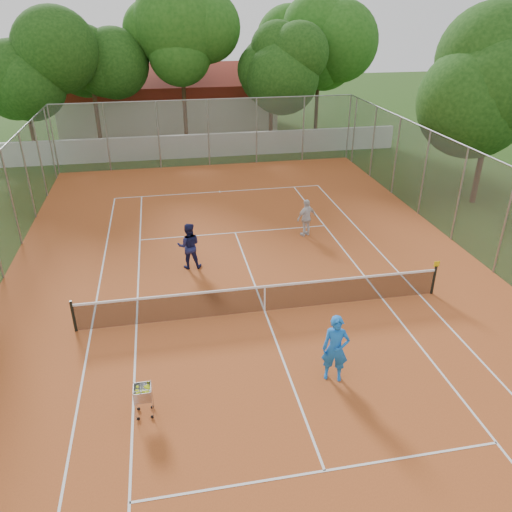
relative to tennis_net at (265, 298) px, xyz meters
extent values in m
plane|color=#1C390F|center=(0.00, 0.00, -0.51)|extent=(120.00, 120.00, 0.00)
cube|color=#AF5122|center=(0.00, 0.00, -0.50)|extent=(18.00, 34.00, 0.02)
cube|color=white|center=(0.00, 0.00, -0.49)|extent=(10.98, 23.78, 0.01)
cube|color=black|center=(0.00, 0.00, 0.00)|extent=(11.88, 0.10, 0.98)
cube|color=slate|center=(0.00, 0.00, 1.49)|extent=(18.00, 34.00, 4.00)
cube|color=white|center=(0.00, 19.00, 0.24)|extent=(26.00, 0.30, 1.50)
cube|color=beige|center=(-2.00, 29.00, 1.69)|extent=(16.40, 9.00, 4.40)
cube|color=#14380E|center=(0.00, 22.00, 4.49)|extent=(29.00, 19.00, 10.00)
imported|color=blue|center=(1.15, -3.55, 0.47)|extent=(0.82, 0.68, 1.93)
imported|color=#181B48|center=(-2.17, 3.55, 0.41)|extent=(0.93, 0.75, 1.80)
imported|color=silver|center=(2.99, 5.57, 0.33)|extent=(1.04, 0.73, 1.64)
cube|color=#B1B2B8|center=(-3.81, -3.98, -0.03)|extent=(0.47, 0.47, 0.93)
camera|label=1|loc=(-2.87, -13.49, 8.50)|focal=35.00mm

